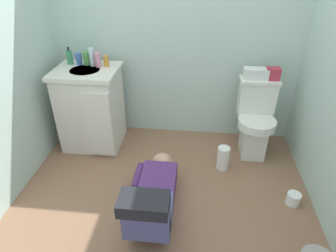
% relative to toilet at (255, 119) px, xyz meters
% --- Properties ---
extents(ground_plane, '(2.94, 3.00, 0.04)m').
position_rel_toilet_xyz_m(ground_plane, '(-0.81, -0.70, -0.39)').
color(ground_plane, '#866047').
extents(wall_back, '(2.60, 0.08, 2.40)m').
position_rel_toilet_xyz_m(wall_back, '(-0.81, 0.34, 0.83)').
color(wall_back, '#AFCBBF').
rests_on(wall_back, ground_plane).
extents(toilet, '(0.36, 0.46, 0.75)m').
position_rel_toilet_xyz_m(toilet, '(0.00, 0.00, 0.00)').
color(toilet, white).
rests_on(toilet, ground_plane).
extents(vanity_cabinet, '(0.60, 0.53, 0.82)m').
position_rel_toilet_xyz_m(vanity_cabinet, '(-1.62, -0.02, 0.05)').
color(vanity_cabinet, silver).
rests_on(vanity_cabinet, ground_plane).
extents(faucet, '(0.02, 0.02, 0.10)m').
position_rel_toilet_xyz_m(faucet, '(-1.62, 0.12, 0.50)').
color(faucet, silver).
rests_on(faucet, vanity_cabinet).
extents(person_plumber, '(0.39, 1.06, 0.52)m').
position_rel_toilet_xyz_m(person_plumber, '(-0.86, -0.94, -0.19)').
color(person_plumber, '#512D6B').
rests_on(person_plumber, ground_plane).
extents(tissue_box, '(0.22, 0.11, 0.10)m').
position_rel_toilet_xyz_m(tissue_box, '(-0.05, 0.09, 0.43)').
color(tissue_box, silver).
rests_on(tissue_box, toilet).
extents(toiletry_bag, '(0.12, 0.09, 0.11)m').
position_rel_toilet_xyz_m(toiletry_bag, '(0.10, 0.09, 0.44)').
color(toiletry_bag, '#B22D3F').
rests_on(toiletry_bag, toilet).
extents(soap_dispenser, '(0.06, 0.06, 0.17)m').
position_rel_toilet_xyz_m(soap_dispenser, '(-1.81, 0.10, 0.52)').
color(soap_dispenser, '#3C8E5B').
rests_on(soap_dispenser, vanity_cabinet).
extents(bottle_blue, '(0.06, 0.06, 0.11)m').
position_rel_toilet_xyz_m(bottle_blue, '(-1.72, 0.10, 0.51)').
color(bottle_blue, '#446CB6').
rests_on(bottle_blue, vanity_cabinet).
extents(bottle_green, '(0.06, 0.06, 0.13)m').
position_rel_toilet_xyz_m(bottle_green, '(-1.65, 0.10, 0.52)').
color(bottle_green, '#4F9B4C').
rests_on(bottle_green, vanity_cabinet).
extents(bottle_clear, '(0.05, 0.05, 0.17)m').
position_rel_toilet_xyz_m(bottle_clear, '(-1.58, 0.07, 0.54)').
color(bottle_clear, silver).
rests_on(bottle_clear, vanity_cabinet).
extents(bottle_pink, '(0.06, 0.06, 0.14)m').
position_rel_toilet_xyz_m(bottle_pink, '(-1.52, 0.06, 0.52)').
color(bottle_pink, pink).
rests_on(bottle_pink, vanity_cabinet).
extents(bottle_amber, '(0.05, 0.05, 0.10)m').
position_rel_toilet_xyz_m(bottle_amber, '(-1.45, 0.08, 0.50)').
color(bottle_amber, '#C98530').
rests_on(bottle_amber, vanity_cabinet).
extents(paper_towel_roll, '(0.11, 0.11, 0.23)m').
position_rel_toilet_xyz_m(paper_towel_roll, '(-0.30, -0.32, -0.25)').
color(paper_towel_roll, white).
rests_on(paper_towel_roll, ground_plane).
extents(toilet_paper_roll, '(0.11, 0.11, 0.10)m').
position_rel_toilet_xyz_m(toilet_paper_roll, '(0.25, -0.71, -0.32)').
color(toilet_paper_roll, white).
rests_on(toilet_paper_roll, ground_plane).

